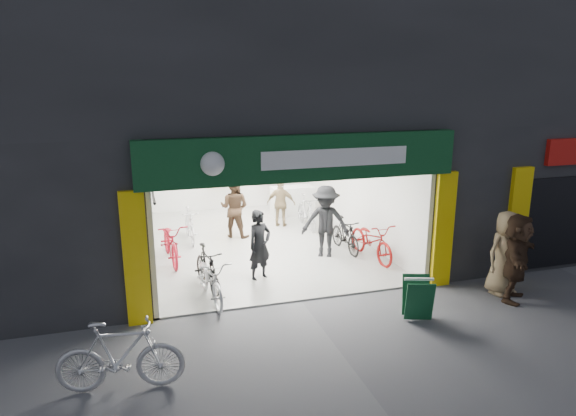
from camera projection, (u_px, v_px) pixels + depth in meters
name	position (u px, v px, depth m)	size (l,w,h in m)	color
ground	(302.00, 301.00, 10.74)	(60.00, 60.00, 0.00)	#56565B
building	(278.00, 85.00, 14.53)	(17.00, 10.27, 8.00)	#232326
bike_left_front	(211.00, 279.00, 10.68)	(0.65, 1.85, 0.97)	silver
bike_left_midfront	(207.00, 269.00, 11.18)	(0.47, 1.67, 1.00)	black
bike_left_midback	(171.00, 242.00, 12.90)	(0.71, 2.03, 1.07)	maroon
bike_left_back	(190.00, 225.00, 14.47)	(0.46, 1.62, 0.98)	silver
bike_right_front	(345.00, 235.00, 13.64)	(0.44, 1.56, 0.94)	black
bike_right_mid	(372.00, 240.00, 13.08)	(0.68, 1.94, 1.02)	maroon
bike_right_back	(306.00, 212.00, 15.77)	(0.49, 1.72, 1.03)	#AFB0B4
parked_bike	(120.00, 356.00, 7.60)	(0.53, 1.88, 1.13)	silver
customer_a	(260.00, 245.00, 11.69)	(0.61, 0.40, 1.66)	black
customer_b	(234.00, 208.00, 14.76)	(0.87, 0.68, 1.78)	#382619
customer_c	(326.00, 222.00, 13.12)	(1.23, 0.71, 1.90)	black
customer_d	(281.00, 204.00, 15.78)	(0.89, 0.37, 1.52)	#88724F
pedestrian_near	(505.00, 253.00, 10.95)	(0.90, 0.58, 1.84)	#9C815B
pedestrian_far	(517.00, 258.00, 10.60)	(1.74, 0.55, 1.88)	#39261A
sandwich_board	(418.00, 297.00, 9.88)	(0.67, 0.68, 0.82)	#104324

